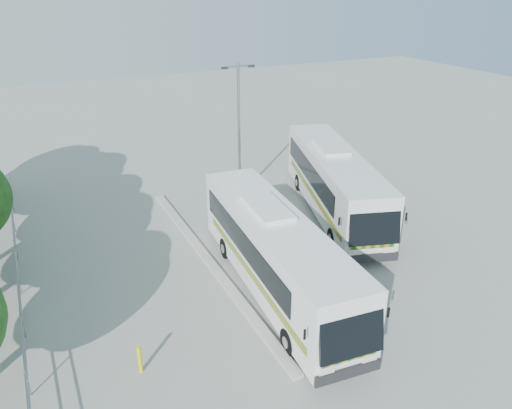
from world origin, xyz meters
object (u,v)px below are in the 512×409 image
bollard (140,359)px  lamppost (239,126)px  coach_main (276,252)px  coach_adjacent (334,181)px

bollard → lamppost: bearing=53.2°
coach_main → coach_adjacent: size_ratio=0.96×
coach_main → coach_adjacent: coach_adjacent is taller
coach_adjacent → bollard: (-12.36, -7.47, -1.31)m
coach_adjacent → coach_main: bearing=-122.8°
coach_main → bollard: 6.61m
lamppost → bollard: size_ratio=7.59×
coach_main → bollard: coach_main is taller
coach_adjacent → lamppost: (-3.61, 4.25, 2.39)m
lamppost → coach_main: bearing=-105.0°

